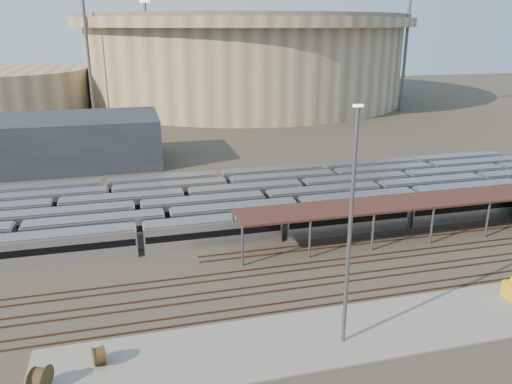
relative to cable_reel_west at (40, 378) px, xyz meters
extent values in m
plane|color=#383026|center=(28.50, 15.92, -1.16)|extent=(420.00, 420.00, 0.00)
cube|color=gray|center=(23.50, 0.92, -1.06)|extent=(50.00, 9.00, 0.20)
cube|color=silver|center=(27.52, 23.92, 0.64)|extent=(112.00, 2.90, 3.60)
cube|color=silver|center=(31.32, 28.12, 0.64)|extent=(112.00, 2.90, 3.60)
cube|color=silver|center=(27.55, 32.32, 0.64)|extent=(112.00, 2.90, 3.60)
cube|color=silver|center=(34.90, 36.52, 0.64)|extent=(112.00, 2.90, 3.60)
cube|color=silver|center=(23.54, 40.72, 0.64)|extent=(112.00, 2.90, 3.60)
cube|color=silver|center=(22.79, 44.92, 0.64)|extent=(112.00, 2.90, 3.60)
cylinder|color=#56555A|center=(20.50, 17.22, 1.34)|extent=(0.30, 0.30, 5.00)
cylinder|color=#56555A|center=(20.50, 22.62, 1.34)|extent=(0.30, 0.30, 5.00)
cylinder|color=#56555A|center=(29.07, 17.22, 1.34)|extent=(0.30, 0.30, 5.00)
cylinder|color=#56555A|center=(29.07, 22.62, 1.34)|extent=(0.30, 0.30, 5.00)
cylinder|color=#56555A|center=(37.64, 17.22, 1.34)|extent=(0.30, 0.30, 5.00)
cylinder|color=#56555A|center=(37.64, 22.62, 1.34)|extent=(0.30, 0.30, 5.00)
cylinder|color=#56555A|center=(46.21, 17.22, 1.34)|extent=(0.30, 0.30, 5.00)
cylinder|color=#56555A|center=(46.21, 22.62, 1.34)|extent=(0.30, 0.30, 5.00)
cylinder|color=#56555A|center=(54.79, 17.22, 1.34)|extent=(0.30, 0.30, 5.00)
cylinder|color=#56555A|center=(54.79, 22.62, 1.34)|extent=(0.30, 0.30, 5.00)
cylinder|color=#56555A|center=(63.36, 22.62, 1.34)|extent=(0.30, 0.30, 5.00)
cube|color=#341A15|center=(50.50, 19.92, 3.99)|extent=(60.00, 6.00, 0.30)
cube|color=#4C3323|center=(28.50, 14.17, -1.07)|extent=(170.00, 0.12, 0.18)
cube|color=#4C3323|center=(28.50, 15.67, -1.07)|extent=(170.00, 0.12, 0.18)
cube|color=#4C3323|center=(28.50, 10.17, -1.07)|extent=(170.00, 0.12, 0.18)
cube|color=#4C3323|center=(28.50, 11.67, -1.07)|extent=(170.00, 0.12, 0.18)
cube|color=#4C3323|center=(28.50, 6.17, -1.07)|extent=(170.00, 0.12, 0.18)
cube|color=#4C3323|center=(28.50, 7.67, -1.07)|extent=(170.00, 0.12, 0.18)
cylinder|color=tan|center=(53.50, 155.92, 12.84)|extent=(116.00, 116.00, 28.00)
cylinder|color=tan|center=(53.50, 155.92, 28.34)|extent=(124.00, 124.00, 3.00)
cylinder|color=brown|center=(53.50, 155.92, 30.59)|extent=(120.00, 120.00, 1.50)
cylinder|color=tan|center=(-31.50, 145.92, 5.84)|extent=(56.00, 56.00, 14.00)
cube|color=#1E232D|center=(-6.50, 70.92, 3.84)|extent=(42.00, 20.00, 10.00)
cylinder|color=#56555A|center=(-1.50, 125.92, 16.84)|extent=(1.00, 1.00, 36.00)
cylinder|color=#56555A|center=(98.50, 115.92, 16.84)|extent=(1.00, 1.00, 36.00)
cylinder|color=#56555A|center=(18.50, 175.92, 16.84)|extent=(1.00, 1.00, 36.00)
cylinder|color=#513620|center=(0.00, 0.00, 0.00)|extent=(1.77, 2.20, 1.93)
cylinder|color=#513620|center=(4.40, 1.95, -0.12)|extent=(1.29, 1.86, 1.69)
cylinder|color=#56555A|center=(25.91, -0.18, 9.75)|extent=(0.36, 0.36, 21.43)
cube|color=#FFF2CC|center=(25.91, -0.18, 20.56)|extent=(0.80, 0.31, 0.20)
camera|label=1|loc=(8.37, -36.00, 26.55)|focal=35.00mm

